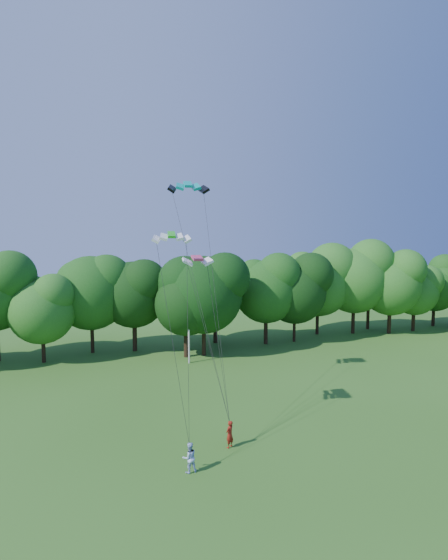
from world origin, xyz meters
name	(u,v)px	position (x,y,z in m)	size (l,w,h in m)	color
utility_pole	(189,328)	(1.55, 30.69, 3.80)	(1.41, 0.58, 7.34)	silver
kite_flyer_left	(230,434)	(-0.42, 11.74, 0.86)	(0.63, 0.41, 1.72)	maroon
kite_flyer_right	(189,458)	(-3.52, 9.68, 0.86)	(0.84, 0.65, 1.72)	#B2C6F7
kite_teal	(188,184)	(-0.75, 21.04, 17.37)	(3.29, 1.79, 0.67)	#059891
kite_green	(171,235)	(-3.62, 13.50, 13.34)	(2.46, 1.40, 0.45)	green
kite_pink	(197,258)	(-1.63, 14.89, 11.82)	(2.02, 1.02, 0.37)	#C63763
tree_back_center	(204,279)	(3.88, 33.20, 8.66)	(9.53, 9.53, 13.87)	black
tree_back_east	(369,284)	(30.26, 39.48, 6.57)	(7.23, 7.23, 10.52)	black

